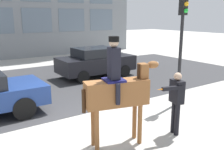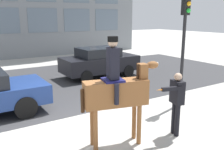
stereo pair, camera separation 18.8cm
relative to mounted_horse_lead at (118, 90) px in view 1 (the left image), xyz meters
name	(u,v)px [view 1 (the left image)]	position (x,y,z in m)	size (l,w,h in m)	color
ground_plane	(84,121)	(-0.05, 1.68, -1.39)	(80.00, 80.00, 0.00)	#B2AFA8
road_surface	(36,86)	(-0.05, 6.43, -1.38)	(22.64, 8.50, 0.01)	#38383A
mounted_horse_lead	(118,90)	(0.00, 0.00, 0.00)	(1.91, 0.79, 2.65)	brown
pedestrian_bystander	(176,99)	(1.57, -0.41, -0.39)	(0.90, 0.44, 1.69)	black
street_car_far_lane	(96,62)	(3.15, 6.43, -0.60)	(3.93, 1.87, 1.52)	black
traffic_light	(182,32)	(3.43, 1.13, 1.20)	(0.24, 0.29, 3.84)	black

